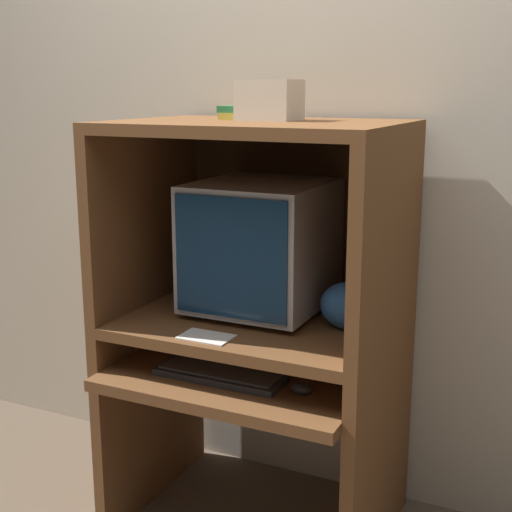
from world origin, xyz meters
name	(u,v)px	position (x,y,z in m)	size (l,w,h in m)	color
wall_back	(305,140)	(0.00, 0.72, 1.30)	(6.00, 0.06, 2.60)	beige
desk_base	(251,428)	(0.00, 0.28, 0.38)	(0.89, 0.73, 0.61)	brown
desk_monitor_shelf	(258,326)	(0.00, 0.33, 0.72)	(0.89, 0.66, 0.15)	brown
hutch_upper	(262,190)	(0.00, 0.36, 1.16)	(0.89, 0.66, 0.63)	brown
crt_monitor	(262,245)	(-0.02, 0.41, 0.97)	(0.41, 0.46, 0.43)	#B2B2B7
keyboard	(220,374)	(-0.03, 0.13, 0.62)	(0.41, 0.14, 0.03)	#2D2D30
mouse	(301,388)	(0.23, 0.13, 0.62)	(0.07, 0.05, 0.03)	#28282B
snack_bag	(349,306)	(0.30, 0.34, 0.83)	(0.18, 0.13, 0.15)	#336BB7
book_stack	(251,113)	(-0.06, 0.40, 1.40)	(0.18, 0.14, 0.04)	gold
paper_card	(206,337)	(-0.05, 0.08, 0.75)	(0.16, 0.10, 0.00)	white
storage_box	(270,100)	(0.02, 0.38, 1.44)	(0.18, 0.15, 0.12)	beige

